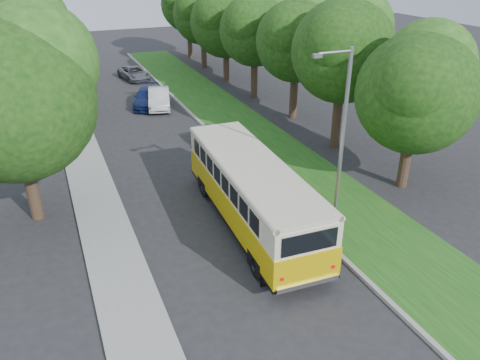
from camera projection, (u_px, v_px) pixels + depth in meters
name	position (u px, v px, depth m)	size (l,w,h in m)	color
ground	(220.00, 226.00, 20.98)	(120.00, 120.00, 0.00)	#262629
curb	(248.00, 168.00, 26.33)	(0.20, 70.00, 0.15)	gray
grass_verge	(285.00, 162.00, 27.17)	(4.50, 70.00, 0.13)	#175215
sidewalk	(95.00, 196.00, 23.39)	(2.20, 70.00, 0.12)	gray
treeline	(171.00, 29.00, 34.30)	(24.27, 41.91, 9.46)	#332319
lamppost_near	(340.00, 141.00, 18.46)	(1.71, 0.16, 8.00)	gray
lamppost_far	(66.00, 69.00, 30.70)	(1.71, 0.16, 7.50)	gray
warning_sign	(81.00, 122.00, 28.52)	(0.56, 0.10, 2.50)	gray
vintage_bus	(252.00, 194.00, 20.34)	(2.72, 10.58, 3.14)	#DAB606
car_silver	(215.00, 139.00, 28.59)	(1.68, 4.17, 1.42)	#B6B7BC
car_white	(159.00, 98.00, 36.38)	(1.58, 4.52, 1.49)	silver
car_blue	(147.00, 98.00, 36.80)	(1.88, 4.63, 1.34)	navy
car_grey	(134.00, 73.00, 44.34)	(2.03, 4.41, 1.22)	slate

